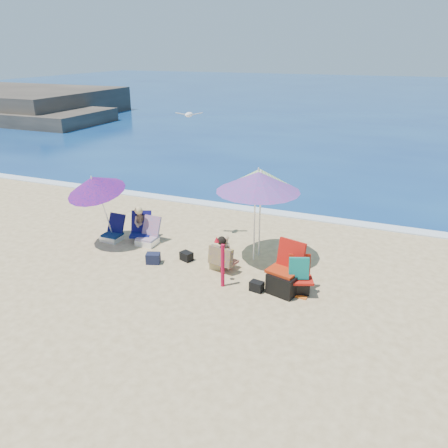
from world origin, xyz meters
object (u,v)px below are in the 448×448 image
at_px(person_left, 141,224).
at_px(camp_chair_right, 298,279).
at_px(furled_umbrella, 221,261).
at_px(chair_navy, 113,234).
at_px(seagull, 189,115).
at_px(umbrella_turquoise, 258,182).
at_px(chair_rainbow, 148,237).
at_px(person_center, 224,254).
at_px(camp_chair_left, 285,278).
at_px(umbrella_striped, 260,179).
at_px(umbrella_blue, 95,184).

bearing_deg(person_left, camp_chair_right, -14.84).
bearing_deg(furled_umbrella, chair_navy, 161.94).
bearing_deg(seagull, camp_chair_right, -28.14).
bearing_deg(umbrella_turquoise, chair_rainbow, -176.93).
distance_m(chair_rainbow, person_center, 2.62).
bearing_deg(furled_umbrella, person_center, 108.20).
relative_size(furled_umbrella, chair_navy, 1.62).
xyz_separation_m(chair_navy, chair_rainbow, (1.05, 0.15, 0.01)).
height_order(umbrella_turquoise, furled_umbrella, umbrella_turquoise).
bearing_deg(camp_chair_left, person_center, 164.93).
height_order(chair_navy, chair_rainbow, chair_rainbow).
bearing_deg(umbrella_striped, seagull, 167.84).
bearing_deg(umbrella_turquoise, camp_chair_right, -41.61).
relative_size(camp_chair_right, person_left, 0.87).
bearing_deg(camp_chair_right, umbrella_striped, 134.62).
bearing_deg(camp_chair_right, umbrella_turquoise, 138.39).
height_order(furled_umbrella, camp_chair_left, furled_umbrella).
height_order(umbrella_turquoise, umbrella_striped, umbrella_striped).
relative_size(umbrella_striped, umbrella_blue, 1.13).
distance_m(umbrella_blue, person_center, 3.91).
distance_m(umbrella_blue, camp_chair_right, 5.78).
height_order(umbrella_striped, person_left, umbrella_striped).
relative_size(umbrella_blue, person_center, 2.33).
distance_m(umbrella_turquoise, umbrella_striped, 0.21).
bearing_deg(person_center, camp_chair_right, -10.89).
bearing_deg(camp_chair_left, chair_navy, 169.43).
bearing_deg(person_center, chair_navy, 171.53).
xyz_separation_m(umbrella_blue, camp_chair_right, (5.59, -0.49, -1.39)).
xyz_separation_m(camp_chair_right, person_center, (-1.90, 0.37, 0.12)).
bearing_deg(seagull, chair_navy, -154.12).
bearing_deg(umbrella_striped, umbrella_turquoise, -80.95).
bearing_deg(person_left, umbrella_striped, 2.52).
xyz_separation_m(umbrella_blue, person_center, (3.69, -0.12, -1.28)).
xyz_separation_m(camp_chair_left, seagull, (-3.20, 1.93, 3.09)).
distance_m(person_left, seagull, 3.29).
bearing_deg(umbrella_blue, person_center, -1.92).
bearing_deg(furled_umbrella, chair_rainbow, 153.22).
bearing_deg(camp_chair_left, person_left, 163.44).
distance_m(furled_umbrella, camp_chair_right, 1.73).
bearing_deg(umbrella_blue, umbrella_turquoise, 9.65).
relative_size(umbrella_blue, person_left, 2.07).
bearing_deg(chair_navy, camp_chair_left, -10.57).
xyz_separation_m(chair_navy, camp_chair_left, (5.19, -0.97, 0.15)).
relative_size(umbrella_blue, camp_chair_right, 2.37).
height_order(umbrella_turquoise, person_left, umbrella_turquoise).
bearing_deg(person_center, furled_umbrella, -71.80).
distance_m(umbrella_turquoise, camp_chair_left, 2.40).
height_order(chair_rainbow, camp_chair_right, camp_chair_right).
bearing_deg(chair_rainbow, camp_chair_left, -15.10).
bearing_deg(person_center, umbrella_blue, 178.08).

